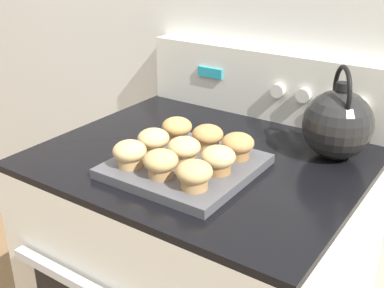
% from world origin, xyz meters
% --- Properties ---
extents(wall_back, '(8.00, 0.05, 2.40)m').
position_xyz_m(wall_back, '(0.00, 0.74, 1.20)').
color(wall_back, silver).
rests_on(wall_back, ground_plane).
extents(control_panel, '(0.77, 0.07, 0.20)m').
position_xyz_m(control_panel, '(0.00, 0.69, 1.01)').
color(control_panel, silver).
rests_on(control_panel, stove_range).
extents(muffin_pan, '(0.31, 0.31, 0.02)m').
position_xyz_m(muffin_pan, '(0.01, 0.25, 0.92)').
color(muffin_pan, '#4C4C51').
rests_on(muffin_pan, stove_range).
extents(muffin_r0_c0, '(0.08, 0.08, 0.06)m').
position_xyz_m(muffin_r0_c0, '(-0.08, 0.17, 0.96)').
color(muffin_r0_c0, tan).
rests_on(muffin_r0_c0, muffin_pan).
extents(muffin_r0_c1, '(0.08, 0.08, 0.06)m').
position_xyz_m(muffin_r0_c1, '(0.01, 0.17, 0.96)').
color(muffin_r0_c1, '#A37A4C').
rests_on(muffin_r0_c1, muffin_pan).
extents(muffin_r0_c2, '(0.08, 0.08, 0.06)m').
position_xyz_m(muffin_r0_c2, '(0.10, 0.16, 0.96)').
color(muffin_r0_c2, '#A37A4C').
rests_on(muffin_r0_c2, muffin_pan).
extents(muffin_r1_c0, '(0.08, 0.08, 0.06)m').
position_xyz_m(muffin_r1_c0, '(-0.08, 0.25, 0.96)').
color(muffin_r1_c0, tan).
rests_on(muffin_r1_c0, muffin_pan).
extents(muffin_r1_c1, '(0.08, 0.08, 0.06)m').
position_xyz_m(muffin_r1_c1, '(0.01, 0.25, 0.96)').
color(muffin_r1_c1, tan).
rests_on(muffin_r1_c1, muffin_pan).
extents(muffin_r1_c2, '(0.08, 0.08, 0.06)m').
position_xyz_m(muffin_r1_c2, '(0.11, 0.25, 0.96)').
color(muffin_r1_c2, olive).
rests_on(muffin_r1_c2, muffin_pan).
extents(muffin_r2_c0, '(0.08, 0.08, 0.06)m').
position_xyz_m(muffin_r2_c0, '(-0.08, 0.35, 0.96)').
color(muffin_r2_c0, olive).
rests_on(muffin_r2_c0, muffin_pan).
extents(muffin_r2_c1, '(0.08, 0.08, 0.06)m').
position_xyz_m(muffin_r2_c1, '(0.02, 0.35, 0.96)').
color(muffin_r2_c1, tan).
rests_on(muffin_r2_c1, muffin_pan).
extents(muffin_r2_c2, '(0.08, 0.08, 0.06)m').
position_xyz_m(muffin_r2_c2, '(0.10, 0.34, 0.96)').
color(muffin_r2_c2, olive).
rests_on(muffin_r2_c2, muffin_pan).
extents(tea_kettle, '(0.17, 0.20, 0.23)m').
position_xyz_m(tea_kettle, '(0.28, 0.53, 1.00)').
color(tea_kettle, black).
rests_on(tea_kettle, stove_range).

